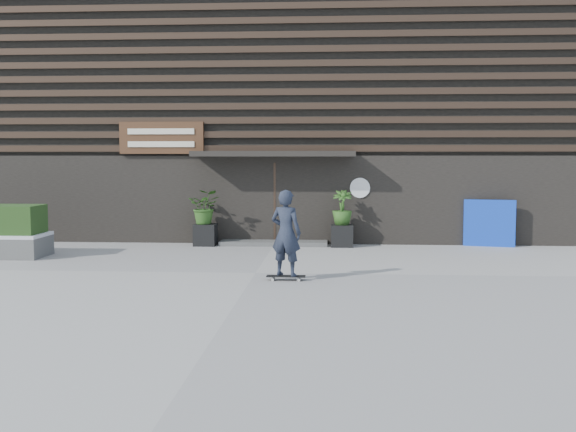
# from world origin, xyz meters

# --- Properties ---
(ground) EXTENTS (80.00, 80.00, 0.00)m
(ground) POSITION_xyz_m (0.00, 0.00, 0.00)
(ground) COLOR #9D9A95
(ground) RESTS_ON ground
(entrance_step) EXTENTS (3.00, 0.80, 0.12)m
(entrance_step) POSITION_xyz_m (0.00, 4.60, 0.06)
(entrance_step) COLOR #494947
(entrance_step) RESTS_ON ground
(planter_pot_left) EXTENTS (0.60, 0.60, 0.60)m
(planter_pot_left) POSITION_xyz_m (-1.90, 4.40, 0.30)
(planter_pot_left) COLOR black
(planter_pot_left) RESTS_ON ground
(bamboo_left) EXTENTS (0.86, 0.75, 0.96)m
(bamboo_left) POSITION_xyz_m (-1.90, 4.40, 1.08)
(bamboo_left) COLOR #2D591E
(bamboo_left) RESTS_ON planter_pot_left
(planter_pot_right) EXTENTS (0.60, 0.60, 0.60)m
(planter_pot_right) POSITION_xyz_m (1.90, 4.40, 0.30)
(planter_pot_right) COLOR black
(planter_pot_right) RESTS_ON ground
(bamboo_right) EXTENTS (0.54, 0.54, 0.96)m
(bamboo_right) POSITION_xyz_m (1.90, 4.40, 1.08)
(bamboo_right) COLOR #2D591E
(bamboo_right) RESTS_ON planter_pot_right
(blue_tarp) EXTENTS (1.37, 0.40, 1.29)m
(blue_tarp) POSITION_xyz_m (5.95, 4.70, 0.64)
(blue_tarp) COLOR #0E33B6
(blue_tarp) RESTS_ON ground
(building) EXTENTS (18.00, 11.00, 8.00)m
(building) POSITION_xyz_m (-0.00, 9.96, 3.99)
(building) COLOR black
(building) RESTS_ON ground
(skateboarder) EXTENTS (0.78, 0.61, 1.82)m
(skateboarder) POSITION_xyz_m (0.71, -0.82, 0.95)
(skateboarder) COLOR black
(skateboarder) RESTS_ON ground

